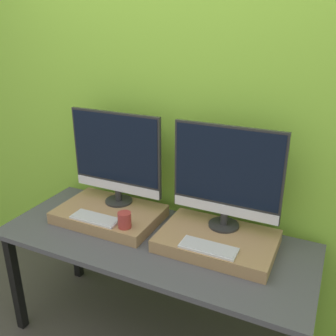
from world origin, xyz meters
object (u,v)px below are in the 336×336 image
Objects in this scene: monitor_left at (116,155)px; monitor_right at (227,175)px; keyboard_right at (208,248)px; keyboard_left at (95,218)px; mug at (125,220)px.

monitor_left and monitor_right have the same top height.
monitor_right is at bearing 90.00° from keyboard_right.
monitor_right is at bearing 0.00° from monitor_left.
monitor_right is (0.68, 0.00, 0.00)m from monitor_left.
keyboard_left is at bearing -90.00° from monitor_left.
keyboard_right is at bearing -19.78° from monitor_left.
mug is 0.31× the size of keyboard_right.
monitor_left reaches higher than mug.
keyboard_left is 0.20m from mug.
keyboard_right is at bearing 0.00° from keyboard_left.
mug is at bearing 180.00° from keyboard_right.
monitor_left is 0.68m from monitor_right.
monitor_right reaches higher than keyboard_left.
monitor_left reaches higher than keyboard_right.
keyboard_left is at bearing -160.22° from monitor_right.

